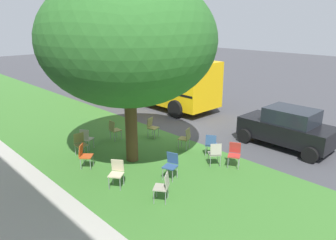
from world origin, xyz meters
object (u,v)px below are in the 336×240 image
Objects in this scene: chair_0 at (114,129)px; chair_11 at (80,143)px; chair_1 at (186,137)px; chair_2 at (234,153)px; chair_10 at (211,143)px; street_tree at (128,41)px; school_bus at (145,74)px; chair_6 at (84,154)px; chair_3 at (163,185)px; chair_8 at (171,164)px; chair_5 at (152,126)px; parked_car at (287,127)px; chair_4 at (215,152)px; chair_9 at (117,171)px; chair_7 at (86,138)px.

chair_11 is (-0.47, 1.88, 0.00)m from chair_0.
chair_1 and chair_2 have the same top height.
chair_10 is at bearing -157.08° from chair_0.
chair_2 is (-2.95, -2.29, -3.83)m from street_tree.
school_bus is (6.74, -6.30, -2.59)m from street_tree.
chair_1 is 4.04m from chair_6.
chair_3 is 12.23m from school_bus.
chair_5 is at bearing -32.08° from chair_8.
chair_2 is 1.00× the size of chair_10.
parked_car is (-1.55, -2.99, 0.32)m from chair_10.
chair_0 is 1.00× the size of chair_4.
chair_8 is at bearing -53.03° from chair_3.
chair_8 is 1.79m from chair_9.
chair_0 is 1.00× the size of chair_8.
chair_2 is at bearing -178.29° from chair_5.
chair_11 is (1.74, 1.16, -3.83)m from street_tree.
chair_11 is at bearing 45.35° from chair_10.
chair_10 is at bearing -6.17° from chair_2.
chair_1 is at bearing -125.42° from chair_11.
street_tree is at bearing 53.48° from chair_10.
chair_11 is (0.39, 3.32, 0.00)m from chair_5.
chair_4 is (-4.66, -1.10, 0.00)m from chair_0.
chair_0 and chair_5 have the same top height.
chair_2 is 3.15m from parked_car.
chair_10 and chair_11 have the same top height.
chair_7 is 4.18m from chair_8.
chair_3 is at bearing -164.69° from chair_9.
street_tree is 9.58m from school_bus.
chair_8 is at bearing -162.42° from chair_11.
chair_4 and chair_9 have the same top height.
chair_4 is 0.89m from chair_10.
chair_2 is 1.00× the size of chair_8.
chair_3 is 1.00× the size of chair_7.
chair_8 is at bearing 76.83° from chair_4.
chair_10 is at bearing -140.97° from chair_7.
street_tree is 7.46× the size of chair_2.
chair_10 is (-1.14, -0.21, 0.00)m from chair_1.
chair_0 is at bearing 27.42° from chair_1.
chair_4 is 4.62m from chair_6.
chair_5 is at bearing 1.37° from chair_1.
school_bus reaches higher than chair_2.
chair_11 is (3.00, -0.42, 0.00)m from chair_9.
chair_5 is 0.08× the size of school_bus.
parked_car is (-2.08, -6.98, 0.32)m from chair_9.
school_bus reaches higher than chair_6.
chair_10 is 3.38m from parked_car.
chair_4 is 3.82m from chair_5.
chair_0 is 4.30m from chair_8.
chair_5 is at bearing -103.99° from chair_7.
chair_3 is 1.00× the size of chair_9.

